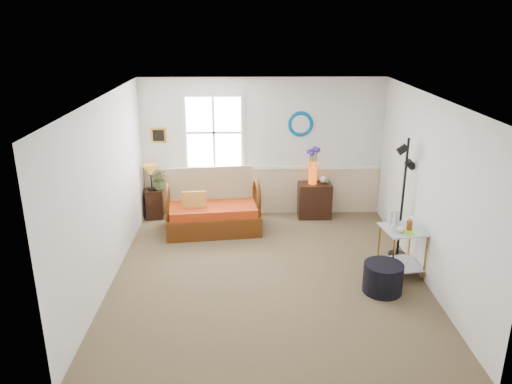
{
  "coord_description": "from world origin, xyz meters",
  "views": [
    {
      "loc": [
        -0.31,
        -6.58,
        3.58
      ],
      "look_at": [
        -0.17,
        0.2,
        1.22
      ],
      "focal_mm": 35.0,
      "sensor_mm": 36.0,
      "label": 1
    }
  ],
  "objects_px": {
    "lamp_stand": "(154,204)",
    "ottoman": "(383,278)",
    "cabinet": "(314,200)",
    "side_table": "(402,252)",
    "loveseat": "(213,202)",
    "floor_lamp": "(403,199)"
  },
  "relations": [
    {
      "from": "ottoman",
      "to": "floor_lamp",
      "type": "bearing_deg",
      "value": 64.26
    },
    {
      "from": "side_table",
      "to": "cabinet",
      "type": "bearing_deg",
      "value": 112.69
    },
    {
      "from": "lamp_stand",
      "to": "ottoman",
      "type": "height_order",
      "value": "lamp_stand"
    },
    {
      "from": "loveseat",
      "to": "side_table",
      "type": "xyz_separation_m",
      "value": [
        2.85,
        -1.7,
        -0.16
      ]
    },
    {
      "from": "cabinet",
      "to": "side_table",
      "type": "distance_m",
      "value": 2.51
    },
    {
      "from": "ottoman",
      "to": "loveseat",
      "type": "bearing_deg",
      "value": 138.59
    },
    {
      "from": "loveseat",
      "to": "side_table",
      "type": "height_order",
      "value": "loveseat"
    },
    {
      "from": "loveseat",
      "to": "ottoman",
      "type": "bearing_deg",
      "value": -48.2
    },
    {
      "from": "loveseat",
      "to": "lamp_stand",
      "type": "xyz_separation_m",
      "value": [
        -1.15,
        0.63,
        -0.25
      ]
    },
    {
      "from": "loveseat",
      "to": "floor_lamp",
      "type": "relative_size",
      "value": 0.85
    },
    {
      "from": "side_table",
      "to": "ottoman",
      "type": "relative_size",
      "value": 1.35
    },
    {
      "from": "lamp_stand",
      "to": "ottoman",
      "type": "relative_size",
      "value": 1.02
    },
    {
      "from": "cabinet",
      "to": "ottoman",
      "type": "bearing_deg",
      "value": -78.23
    },
    {
      "from": "side_table",
      "to": "ottoman",
      "type": "bearing_deg",
      "value": -128.91
    },
    {
      "from": "side_table",
      "to": "lamp_stand",
      "type": "bearing_deg",
      "value": 149.76
    },
    {
      "from": "cabinet",
      "to": "floor_lamp",
      "type": "bearing_deg",
      "value": -56.38
    },
    {
      "from": "floor_lamp",
      "to": "ottoman",
      "type": "distance_m",
      "value": 1.44
    },
    {
      "from": "cabinet",
      "to": "ottoman",
      "type": "distance_m",
      "value": 2.85
    },
    {
      "from": "cabinet",
      "to": "lamp_stand",
      "type": "bearing_deg",
      "value": 179.6
    },
    {
      "from": "lamp_stand",
      "to": "cabinet",
      "type": "distance_m",
      "value": 3.03
    },
    {
      "from": "lamp_stand",
      "to": "ottoman",
      "type": "distance_m",
      "value": 4.58
    },
    {
      "from": "loveseat",
      "to": "cabinet",
      "type": "relative_size",
      "value": 2.46
    }
  ]
}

